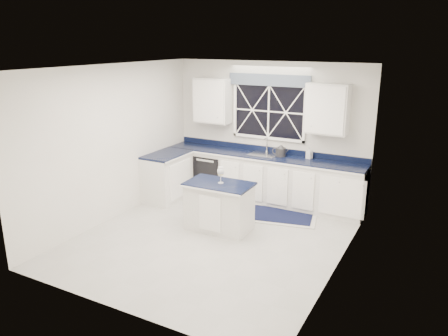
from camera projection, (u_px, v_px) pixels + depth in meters
The scene contains 13 objects.
ground at pixel (213, 237), 7.07m from camera, with size 4.50×4.50×0.00m, color #ACABA7.
back_wall at pixel (269, 131), 8.60m from camera, with size 4.00×0.10×2.70m, color white.
base_cabinets at pixel (243, 179), 8.61m from camera, with size 3.99×1.60×0.90m.
countertop at pixel (262, 156), 8.46m from camera, with size 3.98×0.64×0.04m, color black.
dishwasher at pixel (213, 173), 9.11m from camera, with size 0.60×0.58×0.82m, color black.
window at pixel (269, 107), 8.42m from camera, with size 1.65×0.09×1.26m.
upper_cabinets at pixel (266, 104), 8.30m from camera, with size 3.10×0.34×0.90m.
faucet at pixel (267, 145), 8.58m from camera, with size 0.05×0.20×0.30m.
island at pixel (219, 206), 7.29m from camera, with size 1.10×0.68×0.82m.
rug at pixel (276, 215), 7.96m from camera, with size 1.60×1.17×0.02m.
kettle at pixel (281, 151), 8.32m from camera, with size 0.32×0.23×0.23m.
wine_glass at pixel (221, 172), 7.13m from camera, with size 0.12×0.12×0.27m.
soap_bottle at pixel (309, 153), 8.16m from camera, with size 0.10×0.10×0.22m, color silver.
Camera 1 is at (3.20, -5.62, 3.08)m, focal length 35.00 mm.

